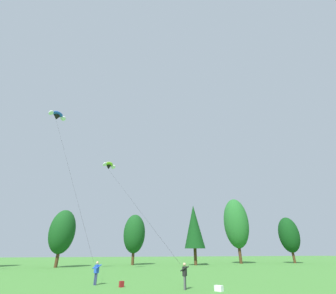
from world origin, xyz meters
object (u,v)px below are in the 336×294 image
Objects in this scene: kite_flyer_mid at (185,274)px; parafoil_kite_mid_lime_white at (109,166)px; backpack at (122,284)px; parafoil_kite_high_blue_white at (57,116)px; picnic_cooler at (219,288)px; kite_flyer_near at (96,271)px.

kite_flyer_mid is 22.65m from parafoil_kite_mid_lime_white.
parafoil_kite_mid_lime_white reaches higher than backpack.
parafoil_kite_high_blue_white is 39.81× the size of picnic_cooler.
parafoil_kite_high_blue_white reaches higher than backpack.
parafoil_kite_mid_lime_white is 24.65m from picnic_cooler.
parafoil_kite_mid_lime_white reaches higher than kite_flyer_near.
backpack reaches higher than picnic_cooler.
backpack is (-4.30, 2.30, -0.80)m from kite_flyer_mid.
picnic_cooler is at bearing -54.03° from backpack.
kite_flyer_near is 1.00× the size of kite_flyer_mid.
kite_flyer_mid is at bearing -53.85° from backpack.
kite_flyer_near is 7.43m from kite_flyer_mid.
parafoil_kite_high_blue_white is 51.75× the size of backpack.
backpack is (2.60, -14.36, -14.50)m from parafoil_kite_mid_lime_white.
kite_flyer_mid is 0.08× the size of parafoil_kite_high_blue_white.
parafoil_kite_mid_lime_white is at bearing 92.64° from kite_flyer_near.
picnic_cooler is at bearing -63.26° from parafoil_kite_mid_lime_white.
parafoil_kite_high_blue_white is 31.97m from picnic_cooler.
picnic_cooler is at bearing -42.22° from parafoil_kite_high_blue_white.
parafoil_kite_high_blue_white is (-9.21, 10.91, 20.59)m from kite_flyer_near.
parafoil_kite_high_blue_white reaches higher than picnic_cooler.
parafoil_kite_high_blue_white is at bearing 130.15° from kite_flyer_near.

